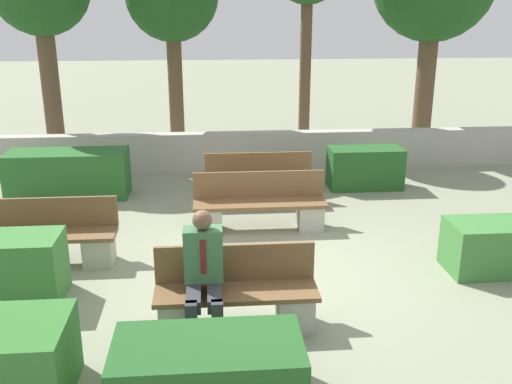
{
  "coord_description": "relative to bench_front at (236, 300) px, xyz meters",
  "views": [
    {
      "loc": [
        -0.72,
        -6.32,
        3.12
      ],
      "look_at": [
        -0.15,
        0.5,
        0.9
      ],
      "focal_mm": 40.0,
      "sensor_mm": 36.0,
      "label": 1
    }
  ],
  "objects": [
    {
      "name": "hedge_block_mid_left",
      "position": [
        -2.66,
        4.47,
        0.09
      ],
      "size": [
        2.02,
        0.74,
        0.8
      ],
      "color": "#286028",
      "rests_on": "ground_plane"
    },
    {
      "name": "bench_front",
      "position": [
        0.0,
        0.0,
        0.0
      ],
      "size": [
        1.64,
        0.48,
        0.82
      ],
      "color": "brown",
      "rests_on": "ground_plane"
    },
    {
      "name": "person_seated_man",
      "position": [
        -0.32,
        -0.14,
        0.39
      ],
      "size": [
        0.38,
        0.64,
        1.28
      ],
      "color": "#333338",
      "rests_on": "ground_plane"
    },
    {
      "name": "perimeter_wall",
      "position": [
        0.49,
        5.96,
        0.07
      ],
      "size": [
        12.13,
        0.3,
        0.75
      ],
      "color": "#ADA89E",
      "rests_on": "ground_plane"
    },
    {
      "name": "bench_right_side",
      "position": [
        0.58,
        3.82,
        0.01
      ],
      "size": [
        1.79,
        0.49,
        0.82
      ],
      "rotation": [
        0.0,
        0.0,
        0.01
      ],
      "color": "brown",
      "rests_on": "ground_plane"
    },
    {
      "name": "hedge_block_far_left",
      "position": [
        -2.5,
        0.8,
        0.07
      ],
      "size": [
        1.2,
        0.64,
        0.74
      ],
      "color": "#3D7A38",
      "rests_on": "ground_plane"
    },
    {
      "name": "bench_back",
      "position": [
        -2.36,
        1.7,
        0.01
      ],
      "size": [
        1.86,
        0.48,
        0.82
      ],
      "rotation": [
        0.0,
        0.0,
        0.07
      ],
      "color": "brown",
      "rests_on": "ground_plane"
    },
    {
      "name": "hedge_block_near_left",
      "position": [
        2.55,
        4.55,
        0.06
      ],
      "size": [
        1.3,
        0.61,
        0.73
      ],
      "color": "#235623",
      "rests_on": "ground_plane"
    },
    {
      "name": "ground_plane",
      "position": [
        0.49,
        1.17,
        -0.31
      ],
      "size": [
        60.0,
        60.0,
        0.0
      ],
      "primitive_type": "plane",
      "color": "gray"
    },
    {
      "name": "hedge_block_far_right",
      "position": [
        -0.29,
        -1.15,
        -0.03
      ],
      "size": [
        1.55,
        0.79,
        0.56
      ],
      "color": "#235623",
      "rests_on": "ground_plane"
    },
    {
      "name": "bench_left_side",
      "position": [
        0.48,
        2.69,
        0.01
      ],
      "size": [
        1.94,
        0.48,
        0.82
      ],
      "rotation": [
        0.0,
        0.0,
        -0.01
      ],
      "color": "brown",
      "rests_on": "ground_plane"
    }
  ]
}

